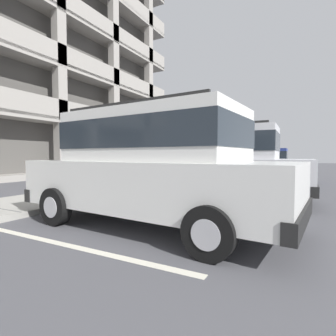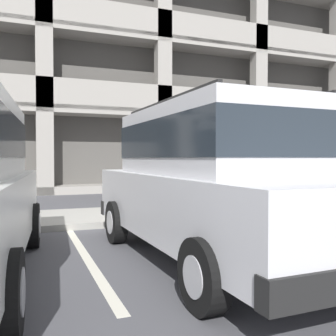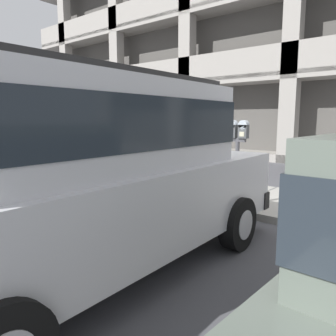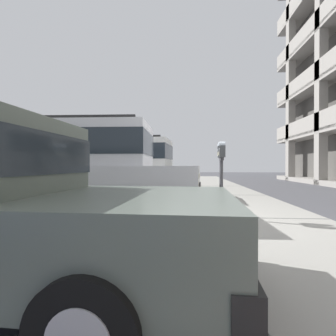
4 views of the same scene
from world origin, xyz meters
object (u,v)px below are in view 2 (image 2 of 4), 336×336
parking_meter_near (151,164)px  fire_hydrant (319,193)px  silver_suv (213,177)px  parking_garage (38,31)px

parking_meter_near → fire_hydrant: parking_meter_near is taller
silver_suv → fire_hydrant: bearing=32.4°
silver_suv → fire_hydrant: size_ratio=6.90×
parking_garage → parking_meter_near: bearing=-82.2°
parking_meter_near → fire_hydrant: 4.66m
fire_hydrant → silver_suv: bearing=-146.1°
parking_garage → fire_hydrant: parking_garage is taller
parking_meter_near → fire_hydrant: (4.59, 0.30, -0.75)m
silver_suv → fire_hydrant: 5.70m
parking_meter_near → parking_garage: bearing=97.8°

